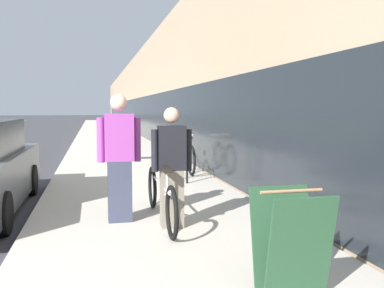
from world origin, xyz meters
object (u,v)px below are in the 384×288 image
at_px(bike_rack_hoop, 184,158).
at_px(cruiser_bike_nearest, 187,157).
at_px(person_rider, 172,167).
at_px(sandwich_board_sign, 291,241).
at_px(tandem_bicycle, 161,196).
at_px(person_bystander, 119,158).

distance_m(bike_rack_hoop, cruiser_bike_nearest, 1.26).
relative_size(person_rider, sandwich_board_sign, 1.77).
bearing_deg(cruiser_bike_nearest, tandem_bicycle, -106.90).
xyz_separation_m(bike_rack_hoop, cruiser_bike_nearest, (0.32, 1.21, -0.13)).
xyz_separation_m(tandem_bicycle, person_rider, (0.10, -0.30, 0.44)).
bearing_deg(bike_rack_hoop, tandem_bicycle, -107.66).
relative_size(person_rider, person_bystander, 0.90).
height_order(tandem_bicycle, cruiser_bike_nearest, cruiser_bike_nearest).
bearing_deg(bike_rack_hoop, person_bystander, -117.44).
relative_size(person_rider, bike_rack_hoop, 1.88).
bearing_deg(person_rider, cruiser_bike_nearest, 75.28).
distance_m(tandem_bicycle, cruiser_bike_nearest, 4.59).
height_order(person_bystander, cruiser_bike_nearest, person_bystander).
relative_size(tandem_bicycle, person_rider, 1.49).
distance_m(tandem_bicycle, bike_rack_hoop, 3.35).
xyz_separation_m(tandem_bicycle, person_bystander, (-0.55, 0.17, 0.53)).
relative_size(person_rider, cruiser_bike_nearest, 0.91).
distance_m(person_bystander, cruiser_bike_nearest, 4.66).
height_order(bike_rack_hoop, sandwich_board_sign, sandwich_board_sign).
bearing_deg(person_bystander, bike_rack_hoop, 62.56).
distance_m(bike_rack_hoop, sandwich_board_sign, 5.73).
xyz_separation_m(person_rider, sandwich_board_sign, (0.62, -2.24, -0.35)).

